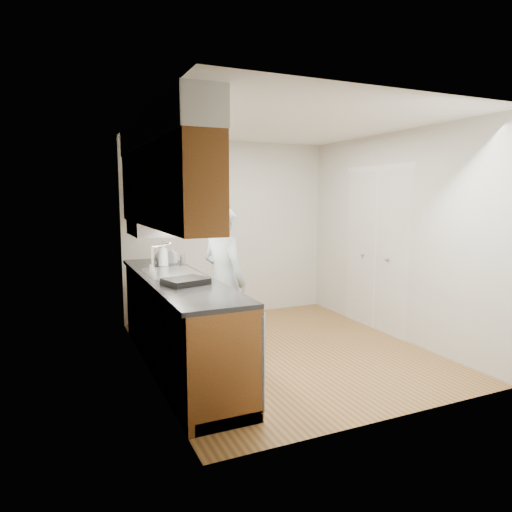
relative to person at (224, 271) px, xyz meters
The scene contains 15 objects.
floor 1.15m from the person, 11.62° to the right, with size 3.50×3.50×0.00m, color olive.
ceiling 1.70m from the person, 11.62° to the right, with size 3.50×3.50×0.00m, color white.
wall_left 0.91m from the person, behind, with size 0.02×3.50×2.50m, color beige.
wall_right 2.18m from the person, ahead, with size 0.02×3.50×2.50m, color beige.
wall_back 1.77m from the person, 67.84° to the left, with size 3.00×0.02×2.50m, color beige.
counter 0.71m from the person, 165.82° to the right, with size 0.64×2.80×1.30m.
upper_cabinets 1.22m from the person, behind, with size 0.47×2.80×1.21m.
closet_door 2.15m from the person, ahead, with size 0.02×1.22×2.05m, color white.
floor_mat 0.93m from the person, 90.00° to the right, with size 0.49×0.83×0.02m, color #5E5D60.
person is the anchor object (origin of this frame).
soap_bottle_a 0.75m from the person, 137.93° to the left, with size 0.12×0.12×0.30m, color silver.
soap_bottle_b 0.86m from the person, 115.45° to the left, with size 0.09×0.09×0.20m, color silver.
soap_bottle_c 1.00m from the person, 119.41° to the left, with size 0.14×0.14×0.18m, color silver.
steel_can 0.66m from the person, 116.35° to the left, with size 0.06×0.06×0.12m, color #A5A5AA.
dish_rack 0.81m from the person, 135.43° to the right, with size 0.36×0.30×0.06m, color black.
Camera 1 is at (-2.31, -4.41, 1.75)m, focal length 32.00 mm.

